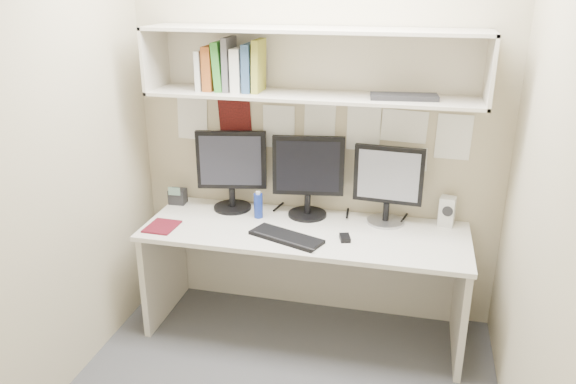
% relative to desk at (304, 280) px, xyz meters
% --- Properties ---
extents(wall_back, '(2.40, 0.02, 2.60)m').
position_rel_desk_xyz_m(wall_back, '(0.00, 0.35, 0.93)').
color(wall_back, tan).
rests_on(wall_back, ground).
extents(wall_front, '(2.40, 0.02, 2.60)m').
position_rel_desk_xyz_m(wall_front, '(0.00, -1.65, 0.93)').
color(wall_front, tan).
rests_on(wall_front, ground).
extents(wall_left, '(0.02, 2.00, 2.60)m').
position_rel_desk_xyz_m(wall_left, '(-1.20, -0.65, 0.93)').
color(wall_left, tan).
rests_on(wall_left, ground).
extents(wall_right, '(0.02, 2.00, 2.60)m').
position_rel_desk_xyz_m(wall_right, '(1.20, -0.65, 0.93)').
color(wall_right, tan).
rests_on(wall_right, ground).
extents(desk, '(2.00, 0.70, 0.73)m').
position_rel_desk_xyz_m(desk, '(0.00, 0.00, 0.00)').
color(desk, silver).
rests_on(desk, floor).
extents(overhead_hutch, '(2.00, 0.38, 0.40)m').
position_rel_desk_xyz_m(overhead_hutch, '(0.00, 0.21, 1.35)').
color(overhead_hutch, beige).
rests_on(overhead_hutch, wall_back).
extents(pinned_papers, '(1.92, 0.01, 0.48)m').
position_rel_desk_xyz_m(pinned_papers, '(0.00, 0.34, 0.88)').
color(pinned_papers, white).
rests_on(pinned_papers, wall_back).
extents(monitor_left, '(0.46, 0.25, 0.53)m').
position_rel_desk_xyz_m(monitor_left, '(-0.54, 0.22, 0.65)').
color(monitor_left, black).
rests_on(monitor_left, desk).
extents(monitor_center, '(0.46, 0.25, 0.53)m').
position_rel_desk_xyz_m(monitor_center, '(-0.03, 0.22, 0.65)').
color(monitor_center, black).
rests_on(monitor_center, desk).
extents(monitor_right, '(0.43, 0.24, 0.50)m').
position_rel_desk_xyz_m(monitor_right, '(0.48, 0.22, 0.63)').
color(monitor_right, '#A5A5AA').
rests_on(monitor_right, desk).
extents(keyboard, '(0.48, 0.31, 0.02)m').
position_rel_desk_xyz_m(keyboard, '(-0.08, -0.17, 0.37)').
color(keyboard, black).
rests_on(keyboard, desk).
extents(mouse, '(0.08, 0.11, 0.03)m').
position_rel_desk_xyz_m(mouse, '(0.26, -0.10, 0.38)').
color(mouse, black).
rests_on(mouse, desk).
extents(speaker, '(0.11, 0.11, 0.19)m').
position_rel_desk_xyz_m(speaker, '(0.85, 0.26, 0.46)').
color(speaker, beige).
rests_on(speaker, desk).
extents(blue_bottle, '(0.06, 0.06, 0.18)m').
position_rel_desk_xyz_m(blue_bottle, '(-0.33, 0.11, 0.45)').
color(blue_bottle, navy).
rests_on(blue_bottle, desk).
extents(maroon_notebook, '(0.18, 0.22, 0.01)m').
position_rel_desk_xyz_m(maroon_notebook, '(-0.87, -0.19, 0.37)').
color(maroon_notebook, '#530E19').
rests_on(maroon_notebook, desk).
extents(desk_phone, '(0.11, 0.10, 0.13)m').
position_rel_desk_xyz_m(desk_phone, '(-0.94, 0.22, 0.42)').
color(desk_phone, black).
rests_on(desk_phone, desk).
extents(book_stack, '(0.40, 0.20, 0.32)m').
position_rel_desk_xyz_m(book_stack, '(-0.50, 0.16, 1.31)').
color(book_stack, beige).
rests_on(book_stack, overhead_hutch).
extents(hutch_tray, '(0.39, 0.19, 0.03)m').
position_rel_desk_xyz_m(hutch_tray, '(0.54, 0.13, 1.19)').
color(hutch_tray, black).
rests_on(hutch_tray, overhead_hutch).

